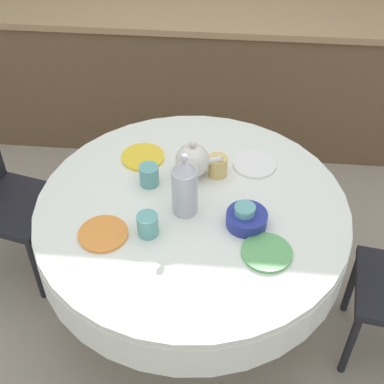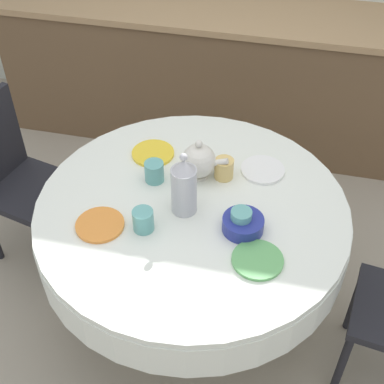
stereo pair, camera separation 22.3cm
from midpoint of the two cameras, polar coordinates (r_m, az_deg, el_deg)
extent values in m
plane|color=#9E937F|center=(2.84, 2.29, -12.25)|extent=(12.00, 12.00, 0.00)
cube|color=brown|center=(3.69, 7.34, 11.68)|extent=(3.20, 0.60, 0.89)
cube|color=#A37F56|center=(3.48, 8.03, 18.22)|extent=(3.24, 0.64, 0.04)
cylinder|color=brown|center=(2.83, 2.30, -12.02)|extent=(0.44, 0.44, 0.04)
cylinder|color=brown|center=(2.62, 2.46, -8.70)|extent=(0.11, 0.11, 0.48)
cylinder|color=silver|center=(2.37, 2.70, -3.68)|extent=(1.36, 1.36, 0.18)
cylinder|color=silver|center=(2.29, 2.78, -1.87)|extent=(1.35, 1.35, 0.03)
cylinder|color=black|center=(2.54, 18.24, -17.19)|extent=(0.04, 0.04, 0.42)
cylinder|color=black|center=(2.75, 19.25, -11.07)|extent=(0.04, 0.04, 0.42)
cube|color=black|center=(2.88, -14.80, 0.10)|extent=(0.48, 0.48, 0.04)
cylinder|color=black|center=(3.04, -9.44, -2.07)|extent=(0.04, 0.04, 0.42)
cylinder|color=black|center=(2.86, -13.32, -6.52)|extent=(0.04, 0.04, 0.42)
cylinder|color=black|center=(3.22, -14.67, -0.07)|extent=(0.04, 0.04, 0.42)
cylinder|color=orange|center=(2.21, -6.97, -3.63)|extent=(0.20, 0.20, 0.01)
cylinder|color=#5BA39E|center=(2.15, -2.29, -3.16)|extent=(0.09, 0.09, 0.10)
cylinder|color=#5BA85B|center=(2.10, 10.06, -7.29)|extent=(0.20, 0.20, 0.01)
cylinder|color=#5BA39E|center=(2.17, 8.17, -3.13)|extent=(0.09, 0.09, 0.10)
cylinder|color=yellow|center=(2.54, -1.69, 4.05)|extent=(0.20, 0.20, 0.01)
cylinder|color=#5BA39E|center=(2.37, -1.38, 2.06)|extent=(0.09, 0.09, 0.10)
cylinder|color=white|center=(2.48, 10.11, 2.23)|extent=(0.20, 0.20, 0.01)
cylinder|color=#DBB766|center=(2.40, 6.09, 2.39)|extent=(0.09, 0.09, 0.10)
cylinder|color=#B2B2B7|center=(2.19, 2.05, 0.04)|extent=(0.11, 0.11, 0.22)
cone|color=#B2B2B7|center=(2.10, 2.14, 2.73)|extent=(0.10, 0.10, 0.05)
sphere|color=#B2B2B7|center=(2.08, 2.16, 3.61)|extent=(0.03, 0.03, 0.03)
cylinder|color=silver|center=(2.42, 3.33, 1.71)|extent=(0.08, 0.08, 0.01)
sphere|color=silver|center=(2.37, 3.41, 3.23)|extent=(0.15, 0.15, 0.15)
cylinder|color=silver|center=(2.35, 5.58, 3.05)|extent=(0.09, 0.03, 0.06)
sphere|color=silver|center=(2.31, 3.50, 5.03)|extent=(0.03, 0.03, 0.03)
cylinder|color=navy|center=(2.18, 8.38, -3.56)|extent=(0.17, 0.17, 0.06)
camera|label=1|loc=(0.11, -87.13, 2.65)|focal=50.00mm
camera|label=2|loc=(0.11, 92.87, -2.65)|focal=50.00mm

